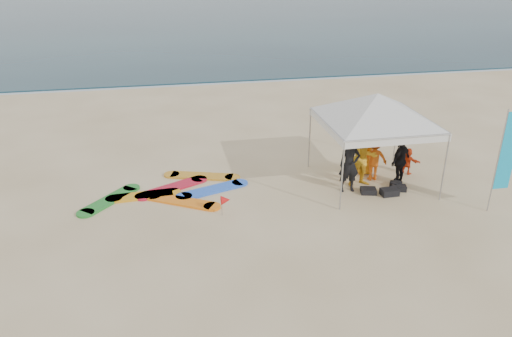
{
  "coord_description": "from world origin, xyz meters",
  "views": [
    {
      "loc": [
        -2.63,
        -11.04,
        7.39
      ],
      "look_at": [
        0.06,
        2.6,
        1.2
      ],
      "focal_mm": 35.0,
      "sensor_mm": 36.0,
      "label": 1
    }
  ],
  "objects_px": {
    "person_orange_b": "(366,153)",
    "person_seated": "(408,161)",
    "person_black_b": "(400,160)",
    "canopy_tent": "(378,94)",
    "person_yellow": "(364,159)",
    "person_black_a": "(349,164)",
    "person_orange_a": "(374,158)",
    "surfboard_spread": "(172,191)",
    "feather_flag": "(507,153)",
    "marker_pennant": "(226,200)"
  },
  "relations": [
    {
      "from": "person_orange_b",
      "to": "person_seated",
      "type": "xyz_separation_m",
      "value": [
        1.48,
        -0.29,
        -0.31
      ]
    },
    {
      "from": "person_black_b",
      "to": "person_seated",
      "type": "relative_size",
      "value": 1.77
    },
    {
      "from": "person_orange_a",
      "to": "person_black_b",
      "type": "distance_m",
      "value": 0.88
    },
    {
      "from": "person_yellow",
      "to": "person_black_a",
      "type": "bearing_deg",
      "value": -163.07
    },
    {
      "from": "person_orange_a",
      "to": "person_orange_b",
      "type": "relative_size",
      "value": 0.99
    },
    {
      "from": "person_black_b",
      "to": "person_seated",
      "type": "height_order",
      "value": "person_black_b"
    },
    {
      "from": "person_orange_a",
      "to": "person_seated",
      "type": "bearing_deg",
      "value": -170.45
    },
    {
      "from": "person_orange_a",
      "to": "surfboard_spread",
      "type": "distance_m",
      "value": 6.91
    },
    {
      "from": "person_black_b",
      "to": "surfboard_spread",
      "type": "relative_size",
      "value": 0.32
    },
    {
      "from": "person_yellow",
      "to": "person_orange_a",
      "type": "xyz_separation_m",
      "value": [
        0.53,
        0.4,
        -0.19
      ]
    },
    {
      "from": "person_yellow",
      "to": "person_black_b",
      "type": "distance_m",
      "value": 1.28
    },
    {
      "from": "person_orange_b",
      "to": "canopy_tent",
      "type": "height_order",
      "value": "canopy_tent"
    },
    {
      "from": "canopy_tent",
      "to": "surfboard_spread",
      "type": "bearing_deg",
      "value": 175.54
    },
    {
      "from": "canopy_tent",
      "to": "feather_flag",
      "type": "bearing_deg",
      "value": -41.41
    },
    {
      "from": "person_orange_a",
      "to": "person_orange_b",
      "type": "xyz_separation_m",
      "value": [
        -0.07,
        0.51,
        0.01
      ]
    },
    {
      "from": "feather_flag",
      "to": "person_orange_a",
      "type": "bearing_deg",
      "value": 134.75
    },
    {
      "from": "surfboard_spread",
      "to": "person_orange_a",
      "type": "bearing_deg",
      "value": -2.67
    },
    {
      "from": "person_orange_a",
      "to": "canopy_tent",
      "type": "height_order",
      "value": "canopy_tent"
    },
    {
      "from": "person_orange_b",
      "to": "person_yellow",
      "type": "bearing_deg",
      "value": 62.51
    },
    {
      "from": "person_black_b",
      "to": "person_orange_b",
      "type": "distance_m",
      "value": 1.28
    },
    {
      "from": "person_seated",
      "to": "person_black_b",
      "type": "bearing_deg",
      "value": 102.76
    },
    {
      "from": "person_seated",
      "to": "canopy_tent",
      "type": "height_order",
      "value": "canopy_tent"
    },
    {
      "from": "person_orange_b",
      "to": "surfboard_spread",
      "type": "distance_m",
      "value": 6.83
    },
    {
      "from": "person_orange_a",
      "to": "feather_flag",
      "type": "distance_m",
      "value": 4.14
    },
    {
      "from": "person_orange_a",
      "to": "person_black_b",
      "type": "xyz_separation_m",
      "value": [
        0.74,
        -0.48,
        0.06
      ]
    },
    {
      "from": "person_black_a",
      "to": "person_yellow",
      "type": "xyz_separation_m",
      "value": [
        0.62,
        0.28,
        0.04
      ]
    },
    {
      "from": "person_black_b",
      "to": "canopy_tent",
      "type": "xyz_separation_m",
      "value": [
        -0.91,
        0.28,
        2.27
      ]
    },
    {
      "from": "person_yellow",
      "to": "canopy_tent",
      "type": "xyz_separation_m",
      "value": [
        0.36,
        0.2,
        2.14
      ]
    },
    {
      "from": "person_seated",
      "to": "person_black_a",
      "type": "bearing_deg",
      "value": 75.51
    },
    {
      "from": "person_black_a",
      "to": "marker_pennant",
      "type": "bearing_deg",
      "value": -165.0
    },
    {
      "from": "person_yellow",
      "to": "person_seated",
      "type": "distance_m",
      "value": 2.09
    },
    {
      "from": "person_seated",
      "to": "feather_flag",
      "type": "distance_m",
      "value": 3.65
    },
    {
      "from": "person_black_a",
      "to": "feather_flag",
      "type": "xyz_separation_m",
      "value": [
        3.95,
        -2.15,
        0.97
      ]
    },
    {
      "from": "person_black_b",
      "to": "feather_flag",
      "type": "distance_m",
      "value": 3.3
    },
    {
      "from": "person_black_b",
      "to": "person_orange_b",
      "type": "relative_size",
      "value": 1.07
    },
    {
      "from": "person_orange_a",
      "to": "canopy_tent",
      "type": "xyz_separation_m",
      "value": [
        -0.17,
        -0.2,
        2.33
      ]
    },
    {
      "from": "person_seated",
      "to": "marker_pennant",
      "type": "distance_m",
      "value": 6.96
    },
    {
      "from": "person_black_a",
      "to": "marker_pennant",
      "type": "height_order",
      "value": "person_black_a"
    },
    {
      "from": "person_black_a",
      "to": "surfboard_spread",
      "type": "relative_size",
      "value": 0.36
    },
    {
      "from": "person_orange_a",
      "to": "surfboard_spread",
      "type": "relative_size",
      "value": 0.3
    },
    {
      "from": "person_yellow",
      "to": "person_black_b",
      "type": "relative_size",
      "value": 1.15
    },
    {
      "from": "marker_pennant",
      "to": "surfboard_spread",
      "type": "relative_size",
      "value": 0.12
    },
    {
      "from": "marker_pennant",
      "to": "person_yellow",
      "type": "bearing_deg",
      "value": 13.26
    },
    {
      "from": "person_orange_b",
      "to": "canopy_tent",
      "type": "relative_size",
      "value": 0.33
    },
    {
      "from": "person_seated",
      "to": "person_orange_a",
      "type": "bearing_deg",
      "value": 65.17
    },
    {
      "from": "person_orange_a",
      "to": "marker_pennant",
      "type": "bearing_deg",
      "value": 16.47
    },
    {
      "from": "marker_pennant",
      "to": "person_orange_a",
      "type": "bearing_deg",
      "value": 16.0
    },
    {
      "from": "person_orange_a",
      "to": "feather_flag",
      "type": "height_order",
      "value": "feather_flag"
    },
    {
      "from": "canopy_tent",
      "to": "surfboard_spread",
      "type": "distance_m",
      "value": 7.38
    },
    {
      "from": "feather_flag",
      "to": "surfboard_spread",
      "type": "xyz_separation_m",
      "value": [
        -9.66,
        3.15,
        -1.87
      ]
    }
  ]
}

